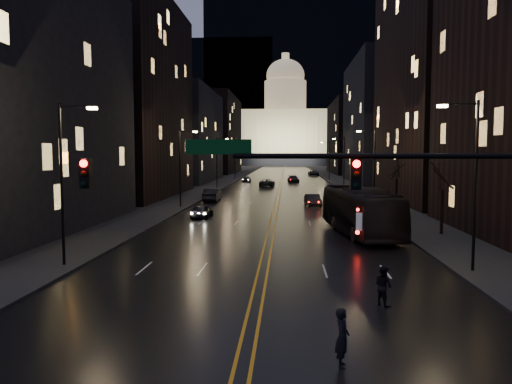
% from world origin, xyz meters
% --- Properties ---
extents(ground, '(900.00, 900.00, 0.00)m').
position_xyz_m(ground, '(0.00, 0.00, 0.00)').
color(ground, black).
rests_on(ground, ground).
extents(road, '(20.00, 320.00, 0.02)m').
position_xyz_m(road, '(0.00, 130.00, 0.01)').
color(road, black).
rests_on(road, ground).
extents(sidewalk_left, '(8.00, 320.00, 0.16)m').
position_xyz_m(sidewalk_left, '(-14.00, 130.00, 0.08)').
color(sidewalk_left, black).
rests_on(sidewalk_left, ground).
extents(sidewalk_right, '(8.00, 320.00, 0.16)m').
position_xyz_m(sidewalk_right, '(14.00, 130.00, 0.08)').
color(sidewalk_right, black).
rests_on(sidewalk_right, ground).
extents(center_line, '(0.62, 320.00, 0.01)m').
position_xyz_m(center_line, '(0.00, 130.00, 0.03)').
color(center_line, orange).
rests_on(center_line, road).
extents(building_left_near, '(12.00, 28.00, 22.00)m').
position_xyz_m(building_left_near, '(-21.00, 22.00, 11.00)').
color(building_left_near, black).
rests_on(building_left_near, ground).
extents(building_left_mid, '(12.00, 30.00, 28.00)m').
position_xyz_m(building_left_mid, '(-21.00, 54.00, 14.00)').
color(building_left_mid, black).
rests_on(building_left_mid, ground).
extents(building_left_far, '(12.00, 34.00, 20.00)m').
position_xyz_m(building_left_far, '(-21.00, 92.00, 10.00)').
color(building_left_far, black).
rests_on(building_left_far, ground).
extents(building_left_dist, '(12.00, 40.00, 24.00)m').
position_xyz_m(building_left_dist, '(-21.00, 140.00, 12.00)').
color(building_left_dist, black).
rests_on(building_left_dist, ground).
extents(building_right_tall, '(12.00, 30.00, 38.00)m').
position_xyz_m(building_right_tall, '(21.00, 50.00, 19.00)').
color(building_right_tall, black).
rests_on(building_right_tall, ground).
extents(building_right_mid, '(12.00, 34.00, 26.00)m').
position_xyz_m(building_right_mid, '(21.00, 92.00, 13.00)').
color(building_right_mid, black).
rests_on(building_right_mid, ground).
extents(building_right_dist, '(12.00, 40.00, 22.00)m').
position_xyz_m(building_right_dist, '(21.00, 140.00, 11.00)').
color(building_right_dist, black).
rests_on(building_right_dist, ground).
extents(mountain_ridge, '(520.00, 60.00, 130.00)m').
position_xyz_m(mountain_ridge, '(40.00, 380.00, 65.00)').
color(mountain_ridge, black).
rests_on(mountain_ridge, ground).
extents(capitol, '(90.00, 50.00, 58.50)m').
position_xyz_m(capitol, '(0.00, 250.00, 17.15)').
color(capitol, black).
rests_on(capitol, ground).
extents(traffic_signal, '(17.29, 0.45, 7.00)m').
position_xyz_m(traffic_signal, '(5.91, -0.00, 5.10)').
color(traffic_signal, black).
rests_on(traffic_signal, ground).
extents(streetlamp_right_near, '(2.13, 0.25, 9.00)m').
position_xyz_m(streetlamp_right_near, '(10.81, 10.00, 5.08)').
color(streetlamp_right_near, black).
rests_on(streetlamp_right_near, ground).
extents(streetlamp_left_near, '(2.13, 0.25, 9.00)m').
position_xyz_m(streetlamp_left_near, '(-10.81, 10.00, 5.08)').
color(streetlamp_left_near, black).
rests_on(streetlamp_left_near, ground).
extents(streetlamp_right_mid, '(2.13, 0.25, 9.00)m').
position_xyz_m(streetlamp_right_mid, '(10.81, 40.00, 5.08)').
color(streetlamp_right_mid, black).
rests_on(streetlamp_right_mid, ground).
extents(streetlamp_left_mid, '(2.13, 0.25, 9.00)m').
position_xyz_m(streetlamp_left_mid, '(-10.81, 40.00, 5.08)').
color(streetlamp_left_mid, black).
rests_on(streetlamp_left_mid, ground).
extents(streetlamp_right_far, '(2.13, 0.25, 9.00)m').
position_xyz_m(streetlamp_right_far, '(10.81, 70.00, 5.08)').
color(streetlamp_right_far, black).
rests_on(streetlamp_right_far, ground).
extents(streetlamp_left_far, '(2.13, 0.25, 9.00)m').
position_xyz_m(streetlamp_left_far, '(-10.81, 70.00, 5.08)').
color(streetlamp_left_far, black).
rests_on(streetlamp_left_far, ground).
extents(streetlamp_right_dist, '(2.13, 0.25, 9.00)m').
position_xyz_m(streetlamp_right_dist, '(10.81, 100.00, 5.08)').
color(streetlamp_right_dist, black).
rests_on(streetlamp_right_dist, ground).
extents(streetlamp_left_dist, '(2.13, 0.25, 9.00)m').
position_xyz_m(streetlamp_left_dist, '(-10.81, 100.00, 5.08)').
color(streetlamp_left_dist, black).
rests_on(streetlamp_left_dist, ground).
extents(tree_right_mid, '(2.40, 2.40, 6.65)m').
position_xyz_m(tree_right_mid, '(13.00, 22.00, 4.53)').
color(tree_right_mid, black).
rests_on(tree_right_mid, ground).
extents(tree_right_far, '(2.40, 2.40, 6.65)m').
position_xyz_m(tree_right_far, '(13.00, 38.00, 4.53)').
color(tree_right_far, black).
rests_on(tree_right_far, ground).
extents(bus, '(4.84, 13.38, 3.65)m').
position_xyz_m(bus, '(6.89, 22.36, 1.82)').
color(bus, black).
rests_on(bus, ground).
extents(oncoming_car_a, '(1.91, 4.12, 1.37)m').
position_xyz_m(oncoming_car_a, '(-6.97, 31.20, 0.68)').
color(oncoming_car_a, black).
rests_on(oncoming_car_a, ground).
extents(oncoming_car_b, '(1.83, 5.18, 1.70)m').
position_xyz_m(oncoming_car_b, '(-8.50, 47.94, 0.85)').
color(oncoming_car_b, black).
rests_on(oncoming_car_b, ground).
extents(oncoming_car_c, '(2.93, 5.55, 1.49)m').
position_xyz_m(oncoming_car_c, '(-2.50, 76.60, 0.74)').
color(oncoming_car_c, black).
rests_on(oncoming_car_c, ground).
extents(oncoming_car_d, '(1.94, 4.63, 1.34)m').
position_xyz_m(oncoming_car_d, '(-7.52, 90.47, 0.67)').
color(oncoming_car_d, black).
rests_on(oncoming_car_d, ground).
extents(receding_car_a, '(2.01, 4.58, 1.46)m').
position_xyz_m(receding_car_a, '(4.29, 42.27, 0.73)').
color(receding_car_a, black).
rests_on(receding_car_a, ground).
extents(receding_car_b, '(2.37, 4.69, 1.53)m').
position_xyz_m(receding_car_b, '(8.23, 54.34, 0.77)').
color(receding_car_b, black).
rests_on(receding_car_b, ground).
extents(receding_car_c, '(2.72, 5.41, 1.51)m').
position_xyz_m(receding_car_c, '(2.55, 89.91, 0.75)').
color(receding_car_c, black).
rests_on(receding_car_c, ground).
extents(receding_car_d, '(2.97, 5.79, 1.56)m').
position_xyz_m(receding_car_d, '(8.50, 122.24, 0.78)').
color(receding_car_d, black).
rests_on(receding_car_d, ground).
extents(pedestrian_a, '(0.48, 0.68, 1.78)m').
position_xyz_m(pedestrian_a, '(2.91, -2.00, 0.89)').
color(pedestrian_a, black).
rests_on(pedestrian_a, ground).
extents(pedestrian_b, '(0.83, 0.91, 1.66)m').
position_xyz_m(pedestrian_b, '(5.25, 4.09, 0.83)').
color(pedestrian_b, black).
rests_on(pedestrian_b, ground).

